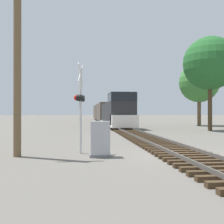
{
  "coord_description": "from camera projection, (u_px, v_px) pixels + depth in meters",
  "views": [
    {
      "loc": [
        -4.4,
        -11.45,
        1.91
      ],
      "look_at": [
        -2.03,
        10.12,
        1.98
      ],
      "focal_mm": 42.0,
      "sensor_mm": 36.0,
      "label": 1
    }
  ],
  "objects": [
    {
      "name": "ground_plane",
      "position": [
        181.0,
        155.0,
        11.86
      ],
      "size": [
        400.0,
        400.0,
        0.0
      ],
      "primitive_type": "plane",
      "color": "#666059"
    },
    {
      "name": "freight_train",
      "position": [
        105.0,
        113.0,
        53.2
      ],
      "size": [
        2.89,
        52.35,
        4.19
      ],
      "color": "#232326",
      "rests_on": "ground"
    },
    {
      "name": "rail_track_bed",
      "position": [
        181.0,
        152.0,
        11.86
      ],
      "size": [
        2.6,
        160.0,
        0.31
      ],
      "color": "#42301E",
      "rests_on": "ground"
    },
    {
      "name": "crossing_signal_near",
      "position": [
        80.0,
        101.0,
        12.31
      ],
      "size": [
        0.51,
        1.01,
        4.21
      ],
      "rotation": [
        0.0,
        0.0,
        -1.8
      ],
      "color": "silver",
      "rests_on": "ground"
    },
    {
      "name": "relay_cabinet",
      "position": [
        100.0,
        139.0,
        11.33
      ],
      "size": [
        0.91,
        0.56,
        1.54
      ],
      "color": "slate",
      "rests_on": "ground"
    },
    {
      "name": "tree_far_right",
      "position": [
        210.0,
        64.0,
        27.69
      ],
      "size": [
        5.63,
        5.63,
        9.97
      ],
      "color": "#473521",
      "rests_on": "ground"
    },
    {
      "name": "utility_pole",
      "position": [
        17.0,
        61.0,
        11.41
      ],
      "size": [
        1.8,
        0.33,
        8.15
      ],
      "color": "brown",
      "rests_on": "ground"
    },
    {
      "name": "tree_mid_background",
      "position": [
        199.0,
        83.0,
        38.72
      ],
      "size": [
        5.87,
        5.87,
        9.34
      ],
      "color": "brown",
      "rests_on": "ground"
    }
  ]
}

